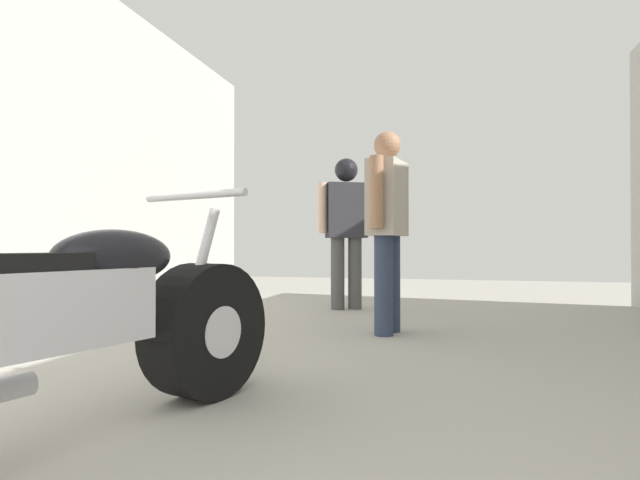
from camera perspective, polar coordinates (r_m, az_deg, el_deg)
ground_plane at (r=3.30m, az=6.13°, el=-13.92°), size 16.65×16.65×0.00m
garage_partition_left at (r=4.57m, az=-30.50°, el=9.89°), size 0.08×7.63×3.17m
motorcycle_maroon_cruiser at (r=2.11m, az=-28.46°, el=-9.71°), size 0.94×2.16×1.02m
mechanic_in_blue at (r=4.37m, az=7.67°, el=2.37°), size 0.33×0.71×1.75m
mechanic_with_helmet at (r=6.00m, az=3.01°, el=2.43°), size 0.69×0.43×1.80m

